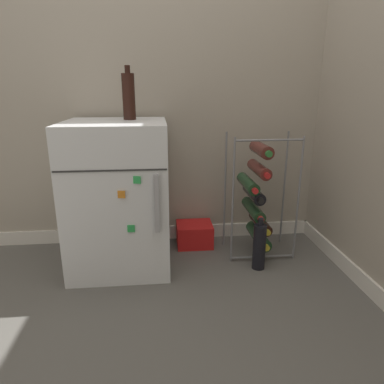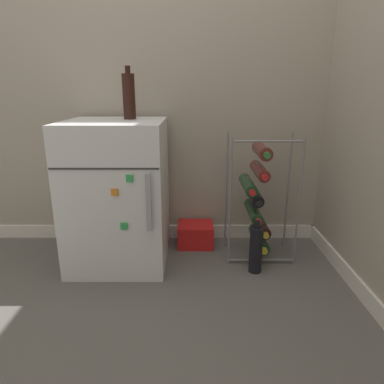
{
  "view_description": "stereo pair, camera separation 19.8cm",
  "coord_description": "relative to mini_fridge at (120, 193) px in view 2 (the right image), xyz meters",
  "views": [
    {
      "loc": [
        -0.08,
        -1.56,
        0.98
      ],
      "look_at": [
        0.11,
        0.33,
        0.41
      ],
      "focal_mm": 32.0,
      "sensor_mm": 36.0,
      "label": 1
    },
    {
      "loc": [
        0.12,
        -1.57,
        0.98
      ],
      "look_at": [
        0.11,
        0.33,
        0.41
      ],
      "focal_mm": 32.0,
      "sensor_mm": 36.0,
      "label": 2
    }
  ],
  "objects": [
    {
      "name": "loose_bottle_floor",
      "position": [
        0.78,
        -0.16,
        -0.27
      ],
      "size": [
        0.07,
        0.07,
        0.3
      ],
      "color": "black",
      "rests_on": "ground_plane"
    },
    {
      "name": "ground_plane",
      "position": [
        0.3,
        -0.3,
        -0.41
      ],
      "size": [
        14.0,
        14.0,
        0.0
      ],
      "primitive_type": "plane",
      "color": "#56544F"
    },
    {
      "name": "wall_back",
      "position": [
        0.3,
        0.33,
        0.83
      ],
      "size": [
        6.91,
        0.07,
        2.5
      ],
      "color": "#9E9384",
      "rests_on": "ground_plane"
    },
    {
      "name": "fridge_top_bottle",
      "position": [
        0.08,
        0.08,
        0.54
      ],
      "size": [
        0.07,
        0.07,
        0.28
      ],
      "color": "black",
      "rests_on": "mini_fridge"
    },
    {
      "name": "wine_rack",
      "position": [
        0.81,
        0.05,
        -0.05
      ],
      "size": [
        0.4,
        0.33,
        0.74
      ],
      "color": "slate",
      "rests_on": "ground_plane"
    },
    {
      "name": "soda_box",
      "position": [
        0.45,
        0.18,
        -0.34
      ],
      "size": [
        0.23,
        0.19,
        0.15
      ],
      "color": "red",
      "rests_on": "ground_plane"
    },
    {
      "name": "mini_fridge",
      "position": [
        0.0,
        0.0,
        0.0
      ],
      "size": [
        0.54,
        0.57,
        0.82
      ],
      "color": "silver",
      "rests_on": "ground_plane"
    }
  ]
}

